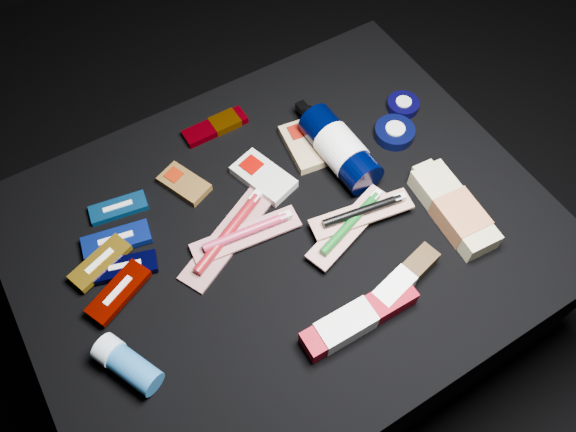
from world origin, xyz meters
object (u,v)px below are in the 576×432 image
deodorant_stick (127,364)px  lotion_bottle (340,149)px  bodywash_bottle (454,211)px  toothpaste_carton_red (354,321)px

deodorant_stick → lotion_bottle: bearing=-6.3°
lotion_bottle → bodywash_bottle: bearing=-64.7°
deodorant_stick → toothpaste_carton_red: (0.36, -0.13, -0.00)m
bodywash_bottle → deodorant_stick: size_ratio=1.72×
toothpaste_carton_red → bodywash_bottle: bearing=16.7°
lotion_bottle → bodywash_bottle: lotion_bottle is taller
toothpaste_carton_red → lotion_bottle: bearing=61.0°
lotion_bottle → toothpaste_carton_red: lotion_bottle is taller
bodywash_bottle → toothpaste_carton_red: 0.30m
deodorant_stick → toothpaste_carton_red: bearing=-44.6°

